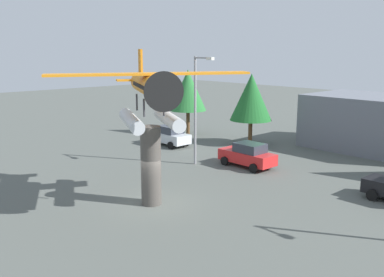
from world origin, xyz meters
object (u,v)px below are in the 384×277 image
(car_mid_red, at_px, (248,155))
(tree_east, at_px, (251,97))
(streetlight_primary, at_px, (197,103))
(storefront_building, at_px, (376,123))
(car_near_silver, at_px, (169,135))
(display_pedestal, at_px, (151,166))
(tree_west, at_px, (188,90))
(floatplane_monument, at_px, (150,95))

(car_mid_red, relative_size, tree_east, 0.67)
(streetlight_primary, relative_size, storefront_building, 0.74)
(car_near_silver, xyz_separation_m, streetlight_primary, (6.47, -2.71, 3.67))
(tree_east, bearing_deg, display_pedestal, -68.45)
(car_mid_red, relative_size, tree_west, 0.65)
(tree_west, xyz_separation_m, tree_east, (7.16, 1.00, -0.19))
(display_pedestal, xyz_separation_m, storefront_building, (2.15, 22.00, 0.10))
(streetlight_primary, bearing_deg, tree_west, 141.17)
(streetlight_primary, bearing_deg, car_near_silver, 157.29)
(display_pedestal, xyz_separation_m, tree_east, (-6.22, 15.75, 2.05))
(tree_east, bearing_deg, streetlight_primary, -77.21)
(display_pedestal, relative_size, car_mid_red, 1.03)
(floatplane_monument, relative_size, streetlight_primary, 1.25)
(car_mid_red, bearing_deg, display_pedestal, 98.30)
(floatplane_monument, xyz_separation_m, tree_east, (-6.33, 15.81, -1.77))
(floatplane_monument, distance_m, tree_west, 20.10)
(floatplane_monument, xyz_separation_m, car_mid_red, (-1.54, 9.80, -5.10))
(car_near_silver, relative_size, car_mid_red, 1.00)
(car_near_silver, height_order, car_mid_red, same)
(floatplane_monument, relative_size, tree_west, 1.52)
(storefront_building, bearing_deg, streetlight_primary, -114.08)
(car_near_silver, distance_m, streetlight_primary, 7.91)
(car_mid_red, bearing_deg, streetlight_primary, 37.76)
(floatplane_monument, bearing_deg, car_mid_red, 125.99)
(car_near_silver, bearing_deg, storefront_building, -137.63)
(streetlight_primary, height_order, tree_east, streetlight_primary)
(car_near_silver, relative_size, tree_west, 0.65)
(streetlight_primary, xyz_separation_m, storefront_building, (6.49, 14.52, -2.29))
(car_near_silver, distance_m, storefront_building, 17.58)
(streetlight_primary, bearing_deg, storefront_building, 65.92)
(floatplane_monument, xyz_separation_m, car_near_silver, (-10.92, 10.25, -5.10))
(streetlight_primary, bearing_deg, car_mid_red, 37.76)
(streetlight_primary, distance_m, tree_east, 8.49)
(display_pedestal, bearing_deg, tree_west, 132.20)
(car_near_silver, distance_m, tree_west, 6.31)
(storefront_building, xyz_separation_m, tree_west, (-15.52, -7.25, 2.14))
(display_pedestal, xyz_separation_m, car_near_silver, (-10.81, 10.19, -1.27))
(streetlight_primary, relative_size, tree_west, 1.22)
(floatplane_monument, height_order, car_mid_red, floatplane_monument)
(car_mid_red, bearing_deg, tree_west, -22.74)
(storefront_building, xyz_separation_m, tree_east, (-8.37, -6.25, 1.95))
(storefront_building, distance_m, tree_east, 10.62)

